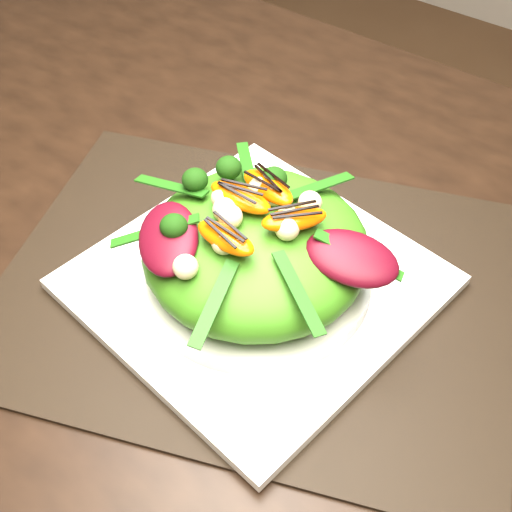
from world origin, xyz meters
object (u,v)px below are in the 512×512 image
Objects in this scene: placemat at (256,287)px; plate_base at (256,282)px; salad_bowl at (256,273)px; orange_segment at (265,199)px; dining_table at (70,187)px; lettuce_mound at (256,248)px.

placemat is 1.67× the size of plate_base.
orange_segment is at bearing 98.74° from salad_bowl.
dining_table is 27.84× the size of orange_segment.
placemat is at bearing -81.26° from orange_segment.
orange_segment is at bearing 98.74° from plate_base.
lettuce_mound is (0.00, -0.00, 0.03)m from salad_bowl.
salad_bowl is at bearing 90.00° from lettuce_mound.
salad_bowl is at bearing 90.00° from placemat.
plate_base is (0.00, 0.00, 0.01)m from placemat.
orange_segment is (0.27, 0.01, 0.12)m from dining_table.
lettuce_mound is 0.05m from orange_segment.
dining_table is 0.27m from placemat.
lettuce_mound is 3.52× the size of orange_segment.
lettuce_mound is (0.27, -0.01, 0.08)m from dining_table.
lettuce_mound is at bearing 90.00° from placemat.
placemat is at bearing -2.25° from dining_table.
lettuce_mound reaches higher than placemat.
dining_table reaches higher than placemat.
plate_base is 1.33× the size of salad_bowl.
plate_base is at bearing -81.26° from orange_segment.
lettuce_mound is at bearing -81.26° from orange_segment.
lettuce_mound is (0.00, -0.00, 0.05)m from plate_base.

